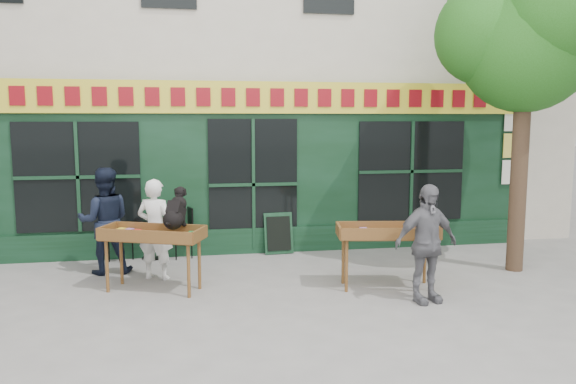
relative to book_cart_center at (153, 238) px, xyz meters
name	(u,v)px	position (x,y,z in m)	size (l,w,h in m)	color
ground	(271,288)	(1.77, -0.19, -0.82)	(80.00, 80.00, 0.00)	slate
building	(235,22)	(1.77, 5.79, 4.15)	(14.00, 7.26, 10.00)	beige
street_tree	(527,27)	(6.11, 0.17, 3.29)	(3.05, 2.90, 5.60)	#382619
book_cart_center	(153,238)	(0.00, 0.00, 0.00)	(1.62, 1.13, 0.99)	brown
dog	(176,207)	(0.35, -0.05, 0.47)	(0.34, 0.60, 0.60)	black
woman	(155,229)	(0.00, 0.65, 0.00)	(0.60, 0.39, 1.65)	white
book_cart_right	(387,235)	(3.54, -0.46, 0.00)	(1.58, 0.85, 0.99)	brown
man_right	(426,244)	(3.84, -1.21, 0.03)	(0.99, 0.41, 1.70)	#5C5B61
bistro_table	(151,230)	(-0.16, 2.01, -0.28)	(0.60, 0.60, 0.76)	black
bistro_chair_left	(116,231)	(-0.78, 2.00, -0.26)	(0.49, 0.49, 0.95)	black
bistro_chair_right	(186,228)	(0.48, 2.04, -0.26)	(0.45, 0.45, 0.95)	black
potted_plant	(151,210)	(-0.16, 2.01, 0.10)	(0.17, 0.11, 0.31)	gray
man_left	(105,221)	(-0.86, 1.16, 0.08)	(0.87, 0.68, 1.80)	black
chalkboard	(279,233)	(2.25, 2.00, -0.42)	(0.57, 0.23, 0.79)	black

